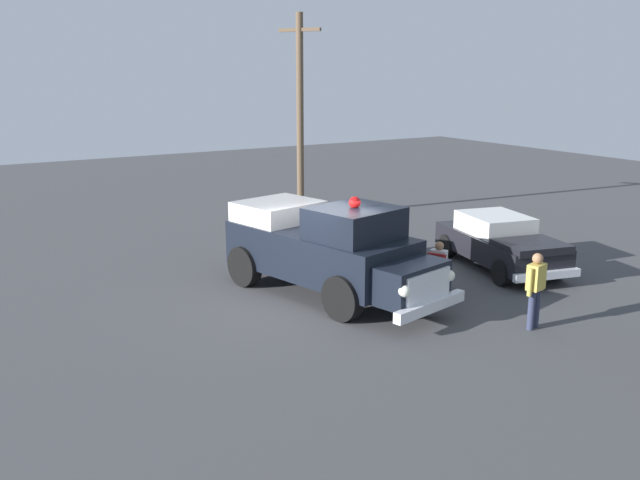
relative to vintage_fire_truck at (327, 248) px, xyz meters
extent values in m
plane|color=#424244|center=(0.37, -0.56, -1.20)|extent=(60.00, 60.00, 0.00)
cylinder|color=black|center=(1.26, 1.31, -0.68)|extent=(1.08, 0.54, 1.04)
cylinder|color=black|center=(1.70, -0.64, -0.68)|extent=(1.08, 0.54, 1.04)
cylinder|color=black|center=(-2.16, 0.54, -0.68)|extent=(1.08, 0.54, 1.04)
cylinder|color=black|center=(-1.71, -1.41, -0.68)|extent=(1.08, 0.54, 1.04)
cube|color=black|center=(-0.23, -0.05, -0.15)|extent=(5.24, 3.13, 1.10)
cube|color=black|center=(2.55, 0.58, -0.28)|extent=(1.27, 1.92, 0.84)
cube|color=black|center=(0.89, 0.20, 0.75)|extent=(2.08, 2.23, 0.76)
cube|color=silver|center=(-1.74, -0.39, 0.60)|extent=(2.09, 2.29, 0.60)
cube|color=silver|center=(2.99, 0.68, -0.28)|extent=(0.43, 1.43, 0.64)
cube|color=silver|center=(3.09, 0.70, -0.70)|extent=(0.69, 2.23, 0.24)
sphere|color=white|center=(2.82, 1.44, -0.20)|extent=(0.31, 0.31, 0.26)
sphere|color=white|center=(3.16, -0.08, -0.20)|extent=(0.31, 0.31, 0.26)
sphere|color=red|center=(0.89, 0.20, 1.25)|extent=(0.33, 0.33, 0.28)
cylinder|color=black|center=(2.09, 5.86, -0.86)|extent=(0.72, 0.41, 0.68)
cylinder|color=black|center=(1.72, 4.26, -0.86)|extent=(0.72, 0.41, 0.68)
cylinder|color=black|center=(-0.74, 6.52, -0.86)|extent=(0.72, 0.41, 0.68)
cylinder|color=black|center=(-1.11, 4.92, -0.86)|extent=(0.72, 0.41, 0.68)
cube|color=black|center=(0.49, 5.39, -0.58)|extent=(4.50, 2.71, 0.64)
cube|color=black|center=(1.90, 5.06, -0.22)|extent=(1.74, 1.91, 0.20)
cube|color=white|center=(0.20, 5.46, -0.02)|extent=(2.20, 1.95, 0.56)
cube|color=silver|center=(2.61, 4.90, -0.80)|extent=(0.59, 1.89, 0.20)
cylinder|color=#B7BABF|center=(0.91, 2.66, -0.98)|extent=(0.04, 0.04, 0.44)
cylinder|color=#B7BABF|center=(1.30, 2.87, -0.98)|extent=(0.04, 0.04, 0.44)
cylinder|color=#B7BABF|center=(1.13, 2.27, -0.98)|extent=(0.04, 0.04, 0.44)
cylinder|color=#B7BABF|center=(1.51, 2.49, -0.98)|extent=(0.04, 0.04, 0.44)
cube|color=#B21E1E|center=(1.21, 2.57, -0.74)|extent=(0.65, 0.65, 0.04)
cube|color=#B21E1E|center=(1.33, 2.36, -0.46)|extent=(0.44, 0.27, 0.56)
cube|color=#B7BABF|center=(1.00, 2.46, -0.58)|extent=(0.24, 0.40, 0.03)
cube|color=#B7BABF|center=(1.42, 2.69, -0.58)|extent=(0.24, 0.40, 0.03)
cylinder|color=#B7BABF|center=(-2.21, 1.12, -0.98)|extent=(0.03, 0.03, 0.44)
cylinder|color=#B7BABF|center=(-2.17, 0.68, -0.98)|extent=(0.03, 0.03, 0.44)
cylinder|color=#B7BABF|center=(-2.65, 1.08, -0.98)|extent=(0.03, 0.03, 0.44)
cylinder|color=#B7BABF|center=(-2.61, 0.64, -0.98)|extent=(0.03, 0.03, 0.44)
cube|color=#1E7F38|center=(-2.41, 0.88, -0.74)|extent=(0.52, 0.52, 0.04)
cube|color=#1E7F38|center=(-2.65, 0.85, -0.46)|extent=(0.09, 0.48, 0.56)
cube|color=#B7BABF|center=(-2.43, 1.12, -0.58)|extent=(0.44, 0.08, 0.03)
cube|color=#B7BABF|center=(-2.39, 0.64, -0.58)|extent=(0.44, 0.08, 0.03)
cylinder|color=#B7BABF|center=(-2.03, 2.54, -0.98)|extent=(0.04, 0.04, 0.44)
cylinder|color=#B7BABF|center=(-1.79, 2.17, -0.98)|extent=(0.04, 0.04, 0.44)
cylinder|color=#B7BABF|center=(-2.40, 2.31, -0.98)|extent=(0.04, 0.04, 0.44)
cylinder|color=#B7BABF|center=(-2.17, 1.93, -0.98)|extent=(0.04, 0.04, 0.44)
cube|color=beige|center=(-2.10, 2.24, -0.74)|extent=(0.66, 0.66, 0.04)
cube|color=beige|center=(-2.30, 2.11, -0.46)|extent=(0.29, 0.43, 0.56)
cube|color=#B7BABF|center=(-2.22, 2.44, -0.58)|extent=(0.39, 0.26, 0.03)
cube|color=#B7BABF|center=(-1.97, 2.03, -0.58)|extent=(0.39, 0.26, 0.03)
cylinder|color=#383842|center=(0.99, 2.76, -0.97)|extent=(0.18, 0.18, 0.45)
cylinder|color=#383842|center=(1.17, 2.86, -0.97)|extent=(0.18, 0.18, 0.45)
cube|color=#383842|center=(1.07, 2.62, -0.69)|extent=(0.34, 0.46, 0.13)
cube|color=#383842|center=(1.24, 2.72, -0.69)|extent=(0.34, 0.46, 0.13)
cube|color=silver|center=(1.25, 2.50, -0.39)|extent=(0.46, 0.39, 0.54)
sphere|color=#9E704C|center=(1.24, 2.51, -0.02)|extent=(0.30, 0.30, 0.22)
cylinder|color=#2D334C|center=(4.21, 2.70, -0.76)|extent=(0.18, 0.18, 0.88)
cylinder|color=#2D334C|center=(4.26, 2.49, -0.76)|extent=(0.18, 0.18, 0.88)
cube|color=gold|center=(4.24, 2.60, -0.04)|extent=(0.36, 0.47, 0.56)
cylinder|color=gold|center=(4.16, 2.86, -0.10)|extent=(0.12, 0.12, 0.60)
cylinder|color=gold|center=(4.31, 2.34, -0.10)|extent=(0.12, 0.12, 0.60)
sphere|color=#9E704C|center=(4.24, 2.60, 0.36)|extent=(0.28, 0.28, 0.23)
cylinder|color=brown|center=(-8.31, 4.02, 2.49)|extent=(0.26, 0.26, 7.37)
cube|color=brown|center=(-8.31, 4.02, 5.57)|extent=(1.54, 0.95, 0.12)
camera|label=1|loc=(13.72, -8.54, 4.25)|focal=38.54mm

